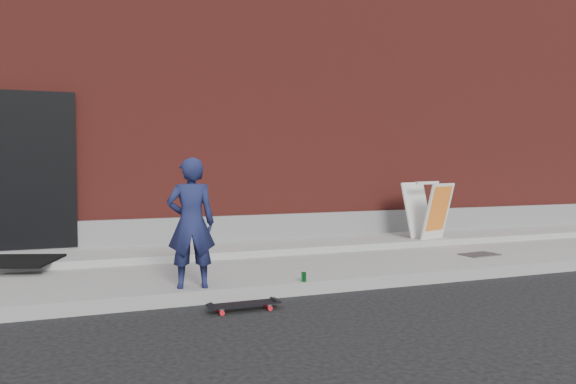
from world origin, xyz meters
name	(u,v)px	position (x,y,z in m)	size (l,w,h in m)	color
ground	(278,298)	(0.00, 0.00, 0.00)	(80.00, 80.00, 0.00)	black
sidewalk	(241,268)	(0.00, 1.50, 0.07)	(20.00, 3.00, 0.15)	gray
apron	(225,249)	(0.00, 2.40, 0.20)	(20.00, 1.20, 0.10)	gray
building	(173,119)	(0.00, 6.99, 2.50)	(20.00, 8.10, 5.00)	maroon
child	(191,223)	(-0.93, 0.20, 0.86)	(0.52, 0.34, 1.42)	#181D45
skateboard	(244,305)	(-0.51, -0.39, 0.07)	(0.73, 0.19, 0.08)	red
pizza_sign	(428,210)	(3.40, 2.05, 0.72)	(0.75, 0.82, 0.95)	silver
soda_can	(304,277)	(0.33, 0.05, 0.20)	(0.06, 0.06, 0.11)	#18792F
doormat	(9,261)	(-2.90, 2.02, 0.27)	(1.13, 0.91, 0.03)	black
utility_plate	(480,254)	(3.46, 0.84, 0.16)	(0.54, 0.35, 0.02)	#535358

